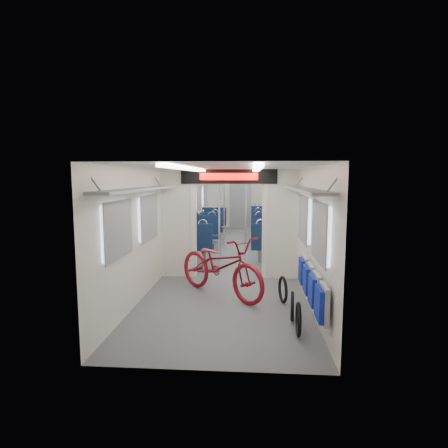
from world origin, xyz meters
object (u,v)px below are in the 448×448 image
object	(u,v)px
bike_hoop_b	(292,308)
seat_bay_near_left	(199,236)
seat_bay_near_right	(268,236)
stanchion_near_right	(246,221)
stanchion_far_left	(224,209)
bike_hoop_a	(298,321)
flip_bench	(311,285)
bike_hoop_c	(283,291)
stanchion_far_right	(246,210)
seat_bay_far_right	(264,221)
stanchion_near_left	(219,222)
bicycle	(221,265)
seat_bay_far_left	(211,223)

from	to	relation	value
bike_hoop_b	seat_bay_near_left	size ratio (longest dim) A/B	0.21
seat_bay_near_right	stanchion_near_right	bearing A→B (deg)	-110.05
seat_bay_near_left	stanchion_far_left	distance (m)	1.90
seat_bay_near_right	stanchion_near_right	distance (m)	1.83
bike_hoop_a	stanchion_near_right	bearing A→B (deg)	102.16
stanchion_near_right	stanchion_far_left	distance (m)	3.27
flip_bench	stanchion_far_left	world-z (taller)	stanchion_far_left
seat_bay_near_right	bike_hoop_c	bearing A→B (deg)	-88.74
seat_bay_near_left	stanchion_far_left	world-z (taller)	stanchion_far_left
stanchion_far_left	flip_bench	bearing A→B (deg)	-74.61
seat_bay_near_left	stanchion_far_right	world-z (taller)	stanchion_far_right
seat_bay_near_left	stanchion_far_right	distance (m)	2.04
seat_bay_far_right	stanchion_far_right	distance (m)	2.08
bike_hoop_c	seat_bay_far_right	xyz separation A→B (m)	(-0.09, 7.13, 0.36)
stanchion_near_right	stanchion_far_left	xyz separation A→B (m)	(-0.73, 3.18, 0.00)
seat_bay_near_left	stanchion_near_left	distance (m)	1.95
seat_bay_near_left	stanchion_near_left	bearing A→B (deg)	-68.00
bike_hoop_b	stanchion_far_right	world-z (taller)	stanchion_far_right
flip_bench	bike_hoop_b	xyz separation A→B (m)	(-0.26, 0.08, -0.38)
stanchion_near_left	bike_hoop_b	bearing A→B (deg)	-64.55
bicycle	seat_bay_far_left	distance (m)	6.50
bicycle	stanchion_near_left	world-z (taller)	stanchion_near_left
seat_bay_far_left	stanchion_near_right	distance (m)	4.73
seat_bay_far_right	bike_hoop_b	bearing A→B (deg)	-88.84
flip_bench	bike_hoop_a	bearing A→B (deg)	-116.92
seat_bay_near_right	seat_bay_far_left	world-z (taller)	seat_bay_near_right
seat_bay_near_right	stanchion_near_left	distance (m)	2.30
bicycle	bike_hoop_c	world-z (taller)	bicycle
seat_bay_near_left	seat_bay_near_right	size ratio (longest dim) A/B	1.01
bicycle	stanchion_far_left	distance (m)	5.16
bike_hoop_b	bike_hoop_c	xyz separation A→B (m)	(-0.08, 0.81, 0.01)
bike_hoop_b	stanchion_far_left	bearing A→B (deg)	103.35
bike_hoop_b	seat_bay_near_left	distance (m)	4.97
seat_bay_far_right	stanchion_near_left	bearing A→B (deg)	-102.91
seat_bay_far_left	bicycle	bearing A→B (deg)	-82.39
flip_bench	stanchion_far_left	xyz separation A→B (m)	(-1.74, 6.33, 0.57)
bike_hoop_a	bike_hoop_c	world-z (taller)	same
bicycle	flip_bench	xyz separation A→B (m)	(1.43, -1.21, 0.02)
seat_bay_far_left	stanchion_near_left	distance (m)	4.86
stanchion_near_right	bike_hoop_a	bearing A→B (deg)	-77.84
seat_bay_near_left	seat_bay_far_right	size ratio (longest dim) A/B	0.97
bike_hoop_b	seat_bay_far_right	xyz separation A→B (m)	(-0.16, 7.93, 0.37)
bicycle	stanchion_near_left	bearing A→B (deg)	48.42
flip_bench	stanchion_near_left	distance (m)	3.34
seat_bay_far_left	stanchion_near_right	size ratio (longest dim) A/B	0.92
seat_bay_far_right	stanchion_near_right	size ratio (longest dim) A/B	0.97
seat_bay_near_right	seat_bay_far_right	distance (m)	3.24
flip_bench	seat_bay_near_left	size ratio (longest dim) A/B	0.95
bicycle	seat_bay_far_right	size ratio (longest dim) A/B	0.94
stanchion_near_right	flip_bench	bearing A→B (deg)	-72.15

